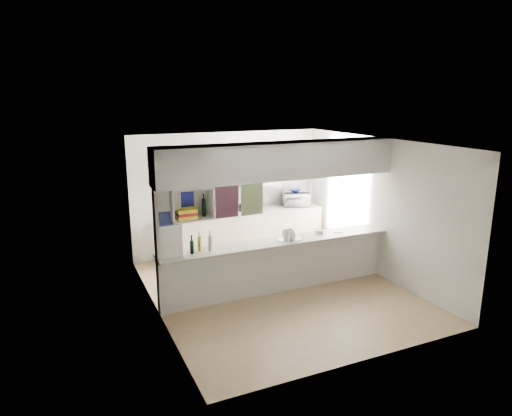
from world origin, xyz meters
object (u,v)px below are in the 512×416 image
dish_rack (290,235)px  wine_bottles (201,244)px  bowl (295,191)px  microwave (296,199)px

dish_rack → wine_bottles: wine_bottles is taller
bowl → microwave: bearing=-79.5°
microwave → dish_rack: (-1.30, -2.13, -0.08)m
dish_rack → bowl: bearing=40.9°
dish_rack → wine_bottles: (-1.59, 0.03, 0.04)m
bowl → dish_rack: bowl is taller
bowl → dish_rack: bearing=-121.0°
bowl → wine_bottles: 3.58m
bowl → dish_rack: size_ratio=0.48×
microwave → dish_rack: size_ratio=1.23×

